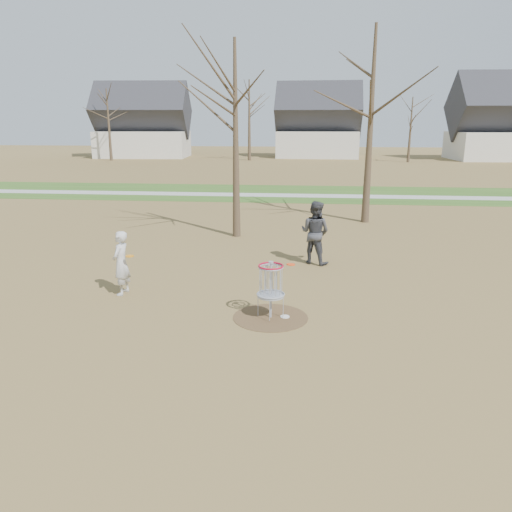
# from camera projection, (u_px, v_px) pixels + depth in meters

# --- Properties ---
(ground) EXTENTS (160.00, 160.00, 0.00)m
(ground) POSITION_uv_depth(u_px,v_px,m) (270.00, 317.00, 11.89)
(ground) COLOR brown
(ground) RESTS_ON ground
(green_band) EXTENTS (160.00, 8.00, 0.01)m
(green_band) POSITION_uv_depth(u_px,v_px,m) (294.00, 193.00, 32.05)
(green_band) COLOR #2D5119
(green_band) RESTS_ON ground
(footpath) EXTENTS (160.00, 1.50, 0.01)m
(footpath) POSITION_uv_depth(u_px,v_px,m) (294.00, 195.00, 31.09)
(footpath) COLOR #9E9E99
(footpath) RESTS_ON green_band
(dirt_circle) EXTENTS (1.80, 1.80, 0.01)m
(dirt_circle) POSITION_uv_depth(u_px,v_px,m) (270.00, 317.00, 11.89)
(dirt_circle) COLOR #47331E
(dirt_circle) RESTS_ON ground
(player_standing) EXTENTS (0.48, 0.67, 1.73)m
(player_standing) POSITION_uv_depth(u_px,v_px,m) (121.00, 263.00, 13.28)
(player_standing) COLOR silver
(player_standing) RESTS_ON ground
(player_throwing) EXTENTS (1.24, 1.15, 2.06)m
(player_throwing) POSITION_uv_depth(u_px,v_px,m) (315.00, 232.00, 16.15)
(player_throwing) COLOR #3A3B40
(player_throwing) RESTS_ON ground
(disc_grounded) EXTENTS (0.22, 0.22, 0.02)m
(disc_grounded) POSITION_uv_depth(u_px,v_px,m) (285.00, 317.00, 11.89)
(disc_grounded) COLOR silver
(disc_grounded) RESTS_ON dirt_circle
(discs_in_play) EXTENTS (4.45, 0.32, 0.16)m
(discs_in_play) POSITION_uv_depth(u_px,v_px,m) (213.00, 260.00, 12.94)
(discs_in_play) COLOR #FF3F0D
(discs_in_play) RESTS_ON ground
(disc_golf_basket) EXTENTS (0.64, 0.64, 1.35)m
(disc_golf_basket) POSITION_uv_depth(u_px,v_px,m) (271.00, 281.00, 11.65)
(disc_golf_basket) COLOR #9EA3AD
(disc_golf_basket) RESTS_ON ground
(bare_trees) EXTENTS (52.62, 44.98, 9.00)m
(bare_trees) POSITION_uv_depth(u_px,v_px,m) (320.00, 111.00, 44.66)
(bare_trees) COLOR #382B1E
(bare_trees) RESTS_ON ground
(houses_row) EXTENTS (56.51, 10.01, 7.26)m
(houses_row) POSITION_uv_depth(u_px,v_px,m) (337.00, 129.00, 60.99)
(houses_row) COLOR silver
(houses_row) RESTS_ON ground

